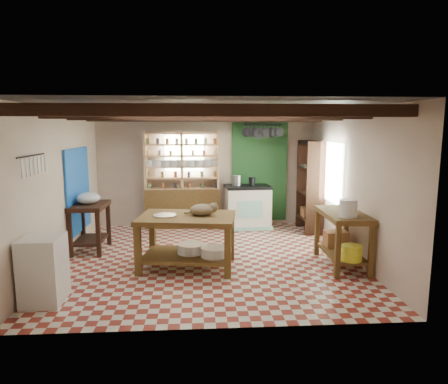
{
  "coord_description": "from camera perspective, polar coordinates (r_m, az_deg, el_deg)",
  "views": [
    {
      "loc": [
        -0.19,
        -6.76,
        2.27
      ],
      "look_at": [
        0.27,
        0.3,
        1.13
      ],
      "focal_mm": 32.0,
      "sensor_mm": 36.0,
      "label": 1
    }
  ],
  "objects": [
    {
      "name": "green_wall_patch",
      "position": [
        9.4,
        5.09,
        2.85
      ],
      "size": [
        1.3,
        0.04,
        2.3
      ],
      "primitive_type": "cube",
      "color": "#215425",
      "rests_on": "wall_back"
    },
    {
      "name": "steel_tray",
      "position": [
        6.51,
        -8.45,
        -3.32
      ],
      "size": [
        0.42,
        0.42,
        0.02
      ],
      "primitive_type": "cylinder",
      "rotation": [
        0.0,
        0.0,
        -0.15
      ],
      "color": "#B1B0B9",
      "rests_on": "work_table"
    },
    {
      "name": "wall_back",
      "position": [
        9.31,
        -2.57,
        3.13
      ],
      "size": [
        5.0,
        0.04,
        2.6
      ],
      "primitive_type": "cube",
      "color": "beige",
      "rests_on": "floor"
    },
    {
      "name": "basin_small",
      "position": [
        6.48,
        -1.44,
        -8.53
      ],
      "size": [
        0.49,
        0.49,
        0.15
      ],
      "primitive_type": "cylinder",
      "rotation": [
        0.0,
        0.0,
        -0.15
      ],
      "color": "silver",
      "rests_on": "work_table"
    },
    {
      "name": "enamel_bowl",
      "position": [
        7.72,
        -18.79,
        -0.82
      ],
      "size": [
        0.43,
        0.43,
        0.21
      ],
      "primitive_type": "ellipsoid",
      "rotation": [
        0.0,
        0.0,
        -0.01
      ],
      "color": "silver",
      "rests_on": "prep_table"
    },
    {
      "name": "window_right",
      "position": [
        8.25,
        15.17,
        2.75
      ],
      "size": [
        0.02,
        1.3,
        1.2
      ],
      "primitive_type": "cube",
      "color": "silver",
      "rests_on": "wall_right"
    },
    {
      "name": "blue_wall_patch",
      "position": [
        8.08,
        -20.11,
        0.24
      ],
      "size": [
        0.04,
        1.4,
        1.6
      ],
      "primitive_type": "cube",
      "color": "blue",
      "rests_on": "wall_left"
    },
    {
      "name": "kettle_right",
      "position": [
        9.08,
        4.0,
        1.54
      ],
      "size": [
        0.16,
        0.16,
        0.19
      ],
      "primitive_type": "cylinder",
      "rotation": [
        0.0,
        0.0,
        0.08
      ],
      "color": "black",
      "rests_on": "stove"
    },
    {
      "name": "cat",
      "position": [
        6.48,
        -3.09,
        -2.54
      ],
      "size": [
        0.42,
        0.33,
        0.19
      ],
      "primitive_type": "ellipsoid",
      "rotation": [
        0.0,
        0.0,
        0.03
      ],
      "color": "#8A7350",
      "rests_on": "work_table"
    },
    {
      "name": "utensil_rail",
      "position": [
        6.02,
        -25.75,
        3.56
      ],
      "size": [
        0.06,
        0.9,
        0.28
      ],
      "primitive_type": "cube",
      "color": "black",
      "rests_on": "wall_left"
    },
    {
      "name": "shelving_unit",
      "position": [
        9.15,
        -5.98,
        1.73
      ],
      "size": [
        1.7,
        0.34,
        2.2
      ],
      "primitive_type": "cube",
      "color": "#DDB07F",
      "rests_on": "floor"
    },
    {
      "name": "tall_rack",
      "position": [
        9.0,
        12.22,
        0.8
      ],
      "size": [
        0.4,
        0.86,
        2.0
      ],
      "primitive_type": "cube",
      "color": "#331B11",
      "rests_on": "floor"
    },
    {
      "name": "window_back",
      "position": [
        9.26,
        -5.69,
        5.55
      ],
      "size": [
        0.9,
        0.02,
        0.8
      ],
      "primitive_type": "cube",
      "color": "silver",
      "rests_on": "wall_back"
    },
    {
      "name": "wall_left",
      "position": [
        7.21,
        -22.41,
        0.7
      ],
      "size": [
        0.04,
        5.0,
        2.6
      ],
      "primitive_type": "cube",
      "color": "beige",
      "rests_on": "floor"
    },
    {
      "name": "white_bucket",
      "position": [
        6.45,
        17.31,
        -2.23
      ],
      "size": [
        0.28,
        0.28,
        0.27
      ],
      "primitive_type": "cylinder",
      "rotation": [
        0.0,
        0.0,
        -0.03
      ],
      "color": "silver",
      "rests_on": "right_counter"
    },
    {
      "name": "ceiling",
      "position": [
        6.77,
        -2.19,
        11.91
      ],
      "size": [
        5.0,
        5.0,
        0.02
      ],
      "primitive_type": "cube",
      "color": "#444348",
      "rests_on": "wall_back"
    },
    {
      "name": "kettle_left",
      "position": [
        9.01,
        1.83,
        1.65
      ],
      "size": [
        0.22,
        0.22,
        0.23
      ],
      "primitive_type": "cylinder",
      "rotation": [
        0.0,
        0.0,
        0.08
      ],
      "color": "#B1B0B9",
      "rests_on": "stove"
    },
    {
      "name": "prep_table",
      "position": [
        7.83,
        -18.58,
        -4.82
      ],
      "size": [
        0.62,
        0.89,
        0.89
      ],
      "primitive_type": "cube",
      "rotation": [
        0.0,
        0.0,
        -0.01
      ],
      "color": "#331B11",
      "rests_on": "floor"
    },
    {
      "name": "white_cabinet",
      "position": [
        5.81,
        -24.37,
        -10.06
      ],
      "size": [
        0.5,
        0.59,
        0.88
      ],
      "primitive_type": "cube",
      "rotation": [
        0.0,
        0.0,
        0.01
      ],
      "color": "silver",
      "rests_on": "floor"
    },
    {
      "name": "work_table",
      "position": [
        6.6,
        -5.27,
        -7.08
      ],
      "size": [
        1.66,
        1.23,
        0.87
      ],
      "primitive_type": "cube",
      "rotation": [
        0.0,
        0.0,
        -0.15
      ],
      "color": "brown",
      "rests_on": "floor"
    },
    {
      "name": "floor",
      "position": [
        7.14,
        -2.06,
        -9.51
      ],
      "size": [
        5.0,
        5.0,
        0.02
      ],
      "primitive_type": "cube",
      "color": "maroon",
      "rests_on": "ground"
    },
    {
      "name": "right_counter",
      "position": [
        6.93,
        16.51,
        -6.46
      ],
      "size": [
        0.67,
        1.28,
        0.91
      ],
      "primitive_type": "cube",
      "rotation": [
        0.0,
        0.0,
        -0.03
      ],
      "color": "brown",
      "rests_on": "floor"
    },
    {
      "name": "wicker_basket",
      "position": [
        7.22,
        15.72,
        -6.45
      ],
      "size": [
        0.39,
        0.31,
        0.27
      ],
      "primitive_type": "cube",
      "rotation": [
        0.0,
        0.0,
        -0.03
      ],
      "color": "#96633C",
      "rests_on": "right_counter"
    },
    {
      "name": "wall_front",
      "position": [
        4.37,
        -1.18,
        -3.68
      ],
      "size": [
        5.0,
        0.04,
        2.6
      ],
      "primitive_type": "cube",
      "color": "beige",
      "rests_on": "floor"
    },
    {
      "name": "ceiling_beams",
      "position": [
        6.77,
        -2.18,
        10.9
      ],
      "size": [
        5.0,
        3.8,
        0.15
      ],
      "primitive_type": "cube",
      "color": "#331B11",
      "rests_on": "ceiling"
    },
    {
      "name": "basin_large",
      "position": [
        6.67,
        -4.76,
        -8.01
      ],
      "size": [
        0.51,
        0.51,
        0.16
      ],
      "primitive_type": "cylinder",
      "rotation": [
        0.0,
        0.0,
        -0.15
      ],
      "color": "silver",
      "rests_on": "work_table"
    },
    {
      "name": "pot_rack",
      "position": [
        8.93,
        5.59,
        8.5
      ],
      "size": [
        0.86,
        0.12,
        0.36
      ],
      "primitive_type": "cube",
      "color": "black",
      "rests_on": "ceiling"
    },
    {
      "name": "yellow_tub",
      "position": [
        6.55,
        17.74,
        -8.28
      ],
      "size": [
        0.33,
        0.33,
        0.24
      ],
      "primitive_type": "cylinder",
      "rotation": [
        0.0,
        0.0,
        -0.03
      ],
      "color": "yellow",
      "rests_on": "right_counter"
    },
    {
      "name": "stove",
      "position": [
        9.15,
        3.35,
        -2.1
      ],
      "size": [
        1.05,
        0.75,
        0.98
      ],
      "primitive_type": "cube",
      "rotation": [
        0.0,
        0.0,
        0.08
      ],
      "color": "white",
      "rests_on": "floor"
    },
    {
      "name": "wall_right",
      "position": [
        7.34,
        17.79,
        1.09
      ],
      "size": [
        0.04,
        5.0,
        2.6
      ],
      "primitive_type": "cube",
      "color": "beige",
      "rests_on": "floor"
    }
  ]
}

